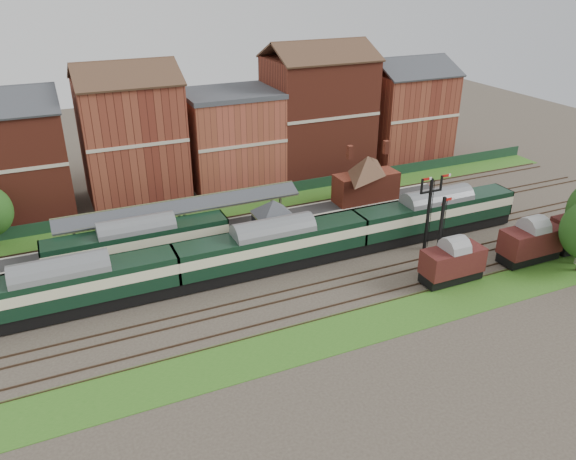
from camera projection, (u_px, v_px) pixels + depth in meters
name	position (u px, v px, depth m)	size (l,w,h in m)	color
ground	(313.00, 261.00, 57.60)	(160.00, 160.00, 0.00)	#473D33
grass_back	(257.00, 205.00, 70.76)	(90.00, 4.50, 0.06)	#2D6619
grass_front	(376.00, 322.00, 47.71)	(90.00, 5.00, 0.06)	#2D6619
fence	(251.00, 194.00, 72.10)	(90.00, 0.12, 1.50)	#193823
platform	(236.00, 228.00, 63.58)	(55.00, 3.40, 1.00)	#2D2D2D
signal_box	(274.00, 225.00, 57.80)	(5.40, 5.40, 6.00)	#5E6D4D
brick_hut	(341.00, 229.00, 61.60)	(3.20, 2.64, 2.94)	maroon
station_building	(366.00, 178.00, 68.33)	(8.10, 8.10, 5.90)	maroon
canopy	(181.00, 203.00, 59.60)	(26.00, 3.89, 4.08)	#4F5535
semaphore_bracket	(429.00, 209.00, 57.97)	(3.60, 0.25, 8.18)	black
semaphore_siding	(440.00, 234.00, 53.73)	(1.23, 0.25, 8.00)	black
town_backdrop	(230.00, 133.00, 75.09)	(69.00, 10.00, 16.00)	maroon
dmu_train	(274.00, 246.00, 54.87)	(58.19, 3.06, 4.47)	black
platform_railcar	(138.00, 243.00, 55.90)	(18.16, 2.86, 4.18)	black
goods_van_a	(452.00, 262.00, 53.06)	(5.96, 2.58, 3.62)	black
goods_van_b	(531.00, 242.00, 56.61)	(6.32, 2.74, 3.84)	black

